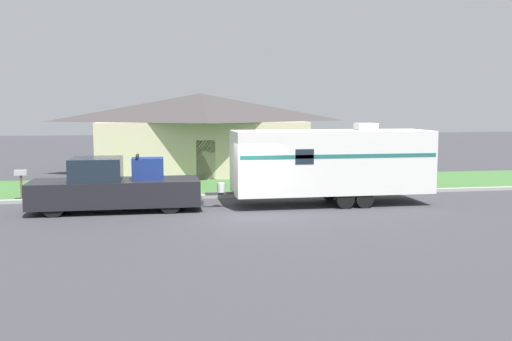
% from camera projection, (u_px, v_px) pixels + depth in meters
% --- Properties ---
extents(ground_plane, '(120.00, 120.00, 0.00)m').
position_uv_depth(ground_plane, '(243.00, 214.00, 20.55)').
color(ground_plane, '#38383D').
extents(curb_strip, '(80.00, 0.30, 0.14)m').
position_uv_depth(curb_strip, '(230.00, 196.00, 24.22)').
color(curb_strip, '#999993').
rests_on(curb_strip, ground_plane).
extents(lawn_strip, '(80.00, 7.00, 0.03)m').
position_uv_depth(lawn_strip, '(220.00, 185.00, 27.80)').
color(lawn_strip, '#3D6B33').
rests_on(lawn_strip, ground_plane).
extents(house_across_street, '(12.21, 7.03, 4.60)m').
position_uv_depth(house_across_street, '(201.00, 132.00, 32.78)').
color(house_across_street, beige).
rests_on(house_across_street, ground_plane).
extents(pickup_truck, '(6.23, 2.08, 2.07)m').
position_uv_depth(pickup_truck, '(114.00, 187.00, 21.01)').
color(pickup_truck, black).
rests_on(pickup_truck, ground_plane).
extents(travel_trailer, '(8.84, 2.35, 3.20)m').
position_uv_depth(travel_trailer, '(332.00, 162.00, 22.36)').
color(travel_trailer, black).
rests_on(travel_trailer, ground_plane).
extents(mailbox, '(0.48, 0.20, 1.28)m').
position_uv_depth(mailbox, '(21.00, 177.00, 23.21)').
color(mailbox, brown).
rests_on(mailbox, ground_plane).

